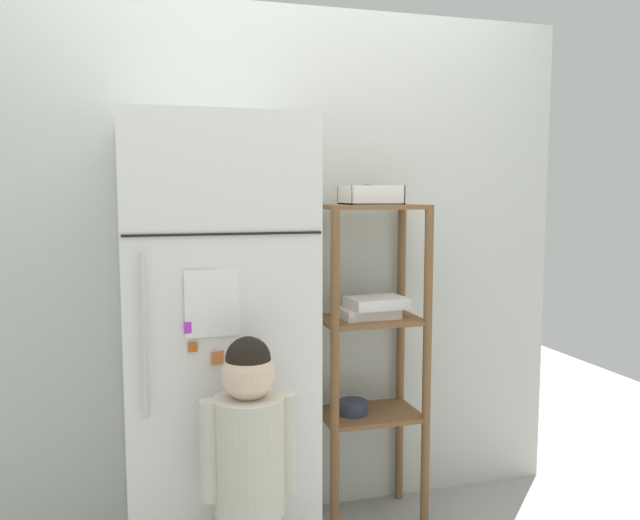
% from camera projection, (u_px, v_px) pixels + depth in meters
% --- Properties ---
extents(kitchen_wall_back, '(2.66, 0.03, 2.16)m').
position_uv_depth(kitchen_wall_back, '(272.00, 267.00, 2.74)').
color(kitchen_wall_back, silver).
rests_on(kitchen_wall_back, ground).
extents(refrigerator, '(0.65, 0.61, 1.66)m').
position_uv_depth(refrigerator, '(216.00, 346.00, 2.39)').
color(refrigerator, white).
rests_on(refrigerator, ground).
extents(child_standing, '(0.31, 0.23, 0.95)m').
position_uv_depth(child_standing, '(249.00, 454.00, 2.03)').
color(child_standing, '#6F6C4B').
rests_on(child_standing, ground).
extents(pantry_shelf_unit, '(0.43, 0.31, 1.35)m').
position_uv_depth(pantry_shelf_unit, '(370.00, 338.00, 2.70)').
color(pantry_shelf_unit, brown).
rests_on(pantry_shelf_unit, ground).
extents(fruit_bin, '(0.23, 0.19, 0.08)m').
position_uv_depth(fruit_bin, '(370.00, 196.00, 2.66)').
color(fruit_bin, white).
rests_on(fruit_bin, pantry_shelf_unit).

